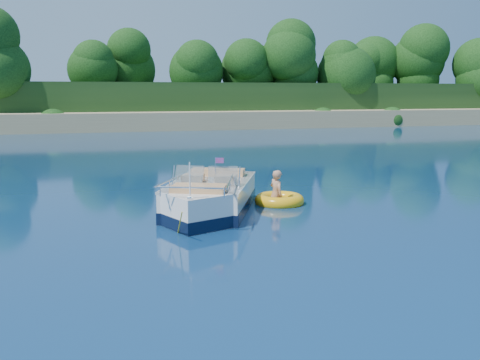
% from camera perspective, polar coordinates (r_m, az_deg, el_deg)
% --- Properties ---
extents(ground, '(160.00, 160.00, 0.00)m').
position_cam_1_polar(ground, '(10.78, 8.76, -7.65)').
color(ground, '#092245').
rests_on(ground, ground).
extents(shoreline, '(170.00, 59.00, 6.00)m').
position_cam_1_polar(shoreline, '(73.25, -12.97, 7.41)').
color(shoreline, tan).
rests_on(shoreline, ground).
extents(treeline, '(150.00, 7.12, 8.19)m').
position_cam_1_polar(treeline, '(50.59, -11.50, 11.89)').
color(treeline, '#2F200F').
rests_on(treeline, ground).
extents(motorboat, '(3.36, 5.15, 1.84)m').
position_cam_1_polar(motorboat, '(13.95, -3.36, -2.14)').
color(motorboat, white).
rests_on(motorboat, ground).
extents(tow_tube, '(1.53, 1.53, 0.37)m').
position_cam_1_polar(tow_tube, '(15.22, 4.22, -2.17)').
color(tow_tube, '#FFB211').
rests_on(tow_tube, ground).
extents(boy, '(0.53, 0.83, 1.51)m').
position_cam_1_polar(boy, '(15.15, 3.79, -2.60)').
color(boy, tan).
rests_on(boy, ground).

